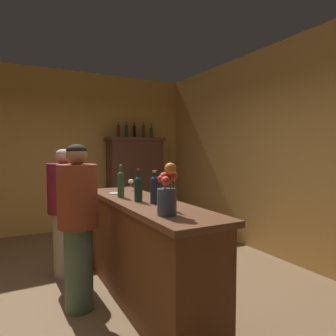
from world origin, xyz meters
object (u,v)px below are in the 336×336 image
object	(u,v)px
display_cabinet	(135,180)
display_bottle_midright	(144,131)
wine_bottle_chardonnay	(138,187)
patron_in_navy	(78,220)
display_bottle_midleft	(126,130)
patron_redhead	(65,208)
display_bottle_right	(151,132)
wine_bottle_malbec	(167,193)
wine_glass_mid	(131,182)
bar_counter	(144,251)
display_bottle_center	(134,131)
flower_arrangement	(167,193)
wine_glass_front	(137,186)
wine_bottle_merlot	(121,183)
cheese_plate	(115,193)
display_bottle_left	(118,130)
wine_bottle_riesling	(157,185)
wine_bottle_pinot	(154,188)

from	to	relation	value
display_cabinet	display_bottle_midright	world-z (taller)	display_bottle_midright
wine_bottle_chardonnay	patron_in_navy	world-z (taller)	patron_in_navy
display_bottle_midleft	patron_redhead	xyz separation A→B (m)	(-1.48, -1.88, -1.08)
display_bottle_right	patron_in_navy	size ratio (longest dim) A/B	0.19
wine_bottle_malbec	wine_glass_mid	bearing A→B (deg)	82.07
bar_counter	display_bottle_center	bearing A→B (deg)	70.01
flower_arrangement	display_bottle_right	xyz separation A→B (m)	(1.53, 3.59, 0.70)
display_bottle_midright	patron_in_navy	world-z (taller)	display_bottle_midright
wine_glass_front	display_bottle_midleft	distance (m)	2.82
wine_bottle_merlot	flower_arrangement	bearing A→B (deg)	-88.77
wine_glass_front	wine_glass_mid	size ratio (longest dim) A/B	1.09
display_cabinet	display_bottle_center	bearing A→B (deg)	180.00
bar_counter	wine_glass_mid	distance (m)	1.01
display_bottle_center	patron_redhead	world-z (taller)	display_bottle_center
cheese_plate	display_bottle_right	bearing A→B (deg)	56.75
display_bottle_right	patron_in_navy	xyz separation A→B (m)	(-2.02, -2.73, -1.03)
display_bottle_left	display_bottle_midleft	world-z (taller)	display_bottle_midleft
bar_counter	display_bottle_right	distance (m)	3.51
wine_glass_mid	cheese_plate	bearing A→B (deg)	-140.39
display_bottle_right	wine_glass_mid	bearing A→B (deg)	-120.76
wine_bottle_riesling	display_cabinet	bearing A→B (deg)	72.64
cheese_plate	wine_bottle_pinot	bearing A→B (deg)	-80.51
display_bottle_midright	display_bottle_midleft	bearing A→B (deg)	180.00
cheese_plate	bar_counter	bearing A→B (deg)	-78.81
bar_counter	flower_arrangement	world-z (taller)	flower_arrangement
wine_bottle_chardonnay	flower_arrangement	world-z (taller)	flower_arrangement
wine_bottle_merlot	cheese_plate	world-z (taller)	wine_bottle_merlot
wine_bottle_merlot	wine_glass_front	xyz separation A→B (m)	(0.19, 0.02, -0.05)
wine_bottle_pinot	display_bottle_center	size ratio (longest dim) A/B	0.98
bar_counter	wine_bottle_merlot	distance (m)	0.73
wine_bottle_chardonnay	display_bottle_center	size ratio (longest dim) A/B	1.02
wine_glass_mid	patron_in_navy	size ratio (longest dim) A/B	0.09
display_bottle_center	display_bottle_right	distance (m)	0.37
wine_bottle_riesling	cheese_plate	distance (m)	0.55
wine_bottle_chardonnay	wine_bottle_riesling	distance (m)	0.31
display_cabinet	display_bottle_center	world-z (taller)	display_bottle_center
wine_bottle_riesling	display_bottle_left	world-z (taller)	display_bottle_left
bar_counter	wine_bottle_merlot	size ratio (longest dim) A/B	6.55
cheese_plate	patron_in_navy	xyz separation A→B (m)	(-0.49, -0.39, -0.17)
display_cabinet	display_bottle_left	size ratio (longest dim) A/B	5.78
wine_bottle_pinot	display_bottle_center	world-z (taller)	display_bottle_center
bar_counter	cheese_plate	distance (m)	0.76
bar_counter	wine_bottle_merlot	world-z (taller)	wine_bottle_merlot
wine_glass_front	display_bottle_center	bearing A→B (deg)	68.85
display_bottle_left	patron_in_navy	size ratio (longest dim) A/B	0.19
bar_counter	wine_bottle_chardonnay	world-z (taller)	wine_bottle_chardonnay
bar_counter	display_bottle_right	xyz separation A→B (m)	(1.43, 2.90, 1.37)
flower_arrangement	patron_in_navy	xyz separation A→B (m)	(-0.49, 0.86, -0.33)
flower_arrangement	patron_in_navy	size ratio (longest dim) A/B	0.25
display_cabinet	display_bottle_midleft	bearing A→B (deg)	180.00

